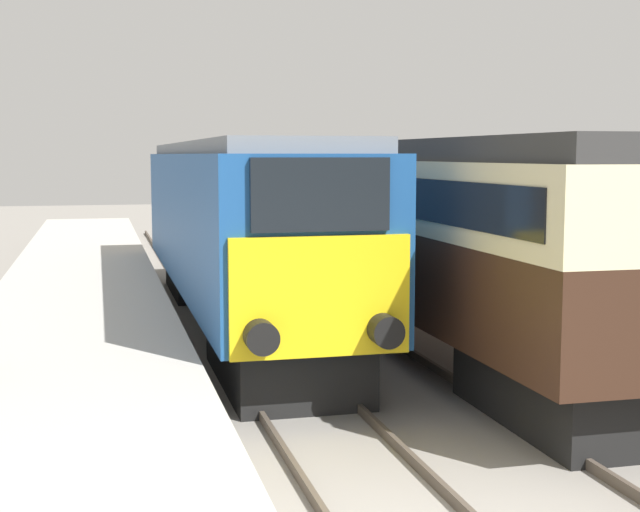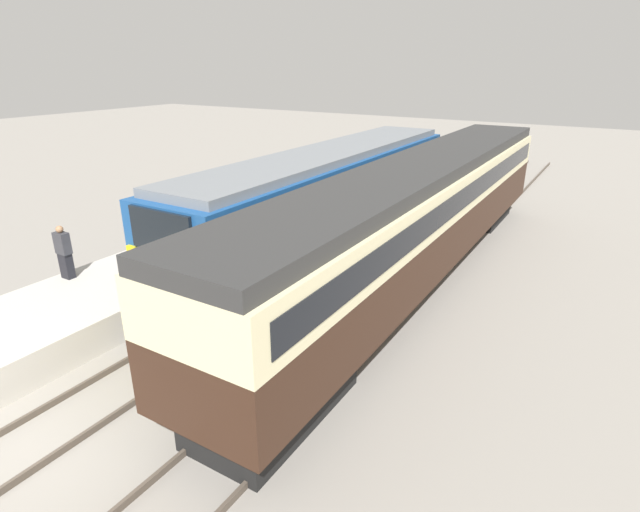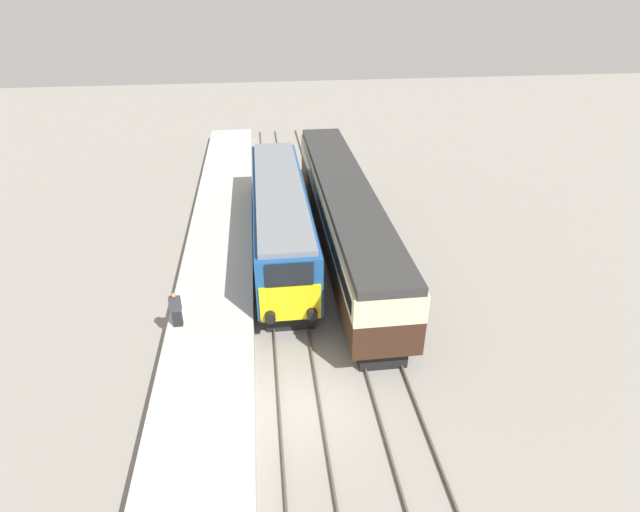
# 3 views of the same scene
# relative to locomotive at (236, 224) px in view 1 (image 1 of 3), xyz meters

# --- Properties ---
(platform_left) EXTENTS (3.50, 50.00, 0.89)m
(platform_left) POSITION_rel_locomotive_xyz_m (-3.30, -3.26, -1.78)
(platform_left) COLOR #B7B2A8
(platform_left) RESTS_ON ground_plane
(rails_near_track) EXTENTS (1.51, 60.00, 0.14)m
(rails_near_track) POSITION_rel_locomotive_xyz_m (0.00, -6.26, -2.16)
(rails_near_track) COLOR #4C4238
(rails_near_track) RESTS_ON ground_plane
(rails_far_track) EXTENTS (1.50, 60.00, 0.14)m
(rails_far_track) POSITION_rel_locomotive_xyz_m (3.40, -6.26, -2.16)
(rails_far_track) COLOR #4C4238
(rails_far_track) RESTS_ON ground_plane
(locomotive) EXTENTS (2.70, 15.28, 3.96)m
(locomotive) POSITION_rel_locomotive_xyz_m (0.00, 0.00, 0.00)
(locomotive) COLOR black
(locomotive) RESTS_ON ground_plane
(passenger_carriage) EXTENTS (2.75, 20.20, 3.96)m
(passenger_carriage) POSITION_rel_locomotive_xyz_m (3.40, -0.06, 0.19)
(passenger_carriage) COLOR black
(passenger_carriage) RESTS_ON ground_plane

